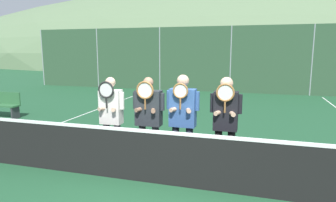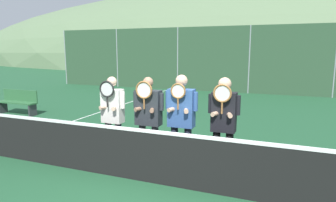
{
  "view_description": "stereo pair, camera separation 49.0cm",
  "coord_description": "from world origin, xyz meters",
  "px_view_note": "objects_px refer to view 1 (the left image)",
  "views": [
    {
      "loc": [
        1.35,
        -4.49,
        2.23
      ],
      "look_at": [
        -0.23,
        0.82,
        1.28
      ],
      "focal_mm": 32.0,
      "sensor_mm": 36.0,
      "label": 1
    },
    {
      "loc": [
        1.81,
        -4.33,
        2.23
      ],
      "look_at": [
        -0.23,
        0.82,
        1.28
      ],
      "focal_mm": 32.0,
      "sensor_mm": 36.0,
      "label": 2
    }
  ],
  "objects_px": {
    "player_leftmost": "(111,114)",
    "car_far_left": "(136,69)",
    "player_center_left": "(149,115)",
    "car_left_of_center": "(209,71)",
    "player_rightmost": "(225,119)",
    "car_center": "(294,73)",
    "player_center_right": "(183,115)"
  },
  "relations": [
    {
      "from": "car_center",
      "to": "player_center_left",
      "type": "bearing_deg",
      "value": -106.34
    },
    {
      "from": "player_center_right",
      "to": "car_far_left",
      "type": "distance_m",
      "value": 15.49
    },
    {
      "from": "car_far_left",
      "to": "car_center",
      "type": "bearing_deg",
      "value": -2.39
    },
    {
      "from": "player_leftmost",
      "to": "car_far_left",
      "type": "relative_size",
      "value": 0.39
    },
    {
      "from": "player_leftmost",
      "to": "car_left_of_center",
      "type": "distance_m",
      "value": 13.97
    },
    {
      "from": "car_left_of_center",
      "to": "car_center",
      "type": "xyz_separation_m",
      "value": [
        4.97,
        -0.37,
        0.0
      ]
    },
    {
      "from": "player_center_left",
      "to": "player_center_right",
      "type": "distance_m",
      "value": 0.65
    },
    {
      "from": "player_center_right",
      "to": "player_rightmost",
      "type": "bearing_deg",
      "value": -0.6
    },
    {
      "from": "player_center_right",
      "to": "player_center_left",
      "type": "bearing_deg",
      "value": 179.75
    },
    {
      "from": "car_left_of_center",
      "to": "car_center",
      "type": "bearing_deg",
      "value": -4.3
    },
    {
      "from": "player_rightmost",
      "to": "car_left_of_center",
      "type": "xyz_separation_m",
      "value": [
        -2.42,
        13.92,
        -0.18
      ]
    },
    {
      "from": "car_far_left",
      "to": "car_left_of_center",
      "type": "height_order",
      "value": "car_far_left"
    },
    {
      "from": "player_center_right",
      "to": "car_center",
      "type": "xyz_separation_m",
      "value": [
        3.32,
        13.54,
        -0.19
      ]
    },
    {
      "from": "car_far_left",
      "to": "car_center",
      "type": "distance_m",
      "value": 10.05
    },
    {
      "from": "car_far_left",
      "to": "player_center_right",
      "type": "bearing_deg",
      "value": -64.27
    },
    {
      "from": "player_center_left",
      "to": "player_rightmost",
      "type": "relative_size",
      "value": 0.98
    },
    {
      "from": "player_rightmost",
      "to": "car_center",
      "type": "height_order",
      "value": "player_rightmost"
    },
    {
      "from": "player_leftmost",
      "to": "player_rightmost",
      "type": "bearing_deg",
      "value": 1.28
    },
    {
      "from": "car_far_left",
      "to": "car_left_of_center",
      "type": "xyz_separation_m",
      "value": [
        5.07,
        -0.04,
        -0.03
      ]
    },
    {
      "from": "player_leftmost",
      "to": "player_center_right",
      "type": "relative_size",
      "value": 0.96
    },
    {
      "from": "player_leftmost",
      "to": "car_center",
      "type": "distance_m",
      "value": 14.39
    },
    {
      "from": "player_leftmost",
      "to": "car_far_left",
      "type": "bearing_deg",
      "value": 110.84
    },
    {
      "from": "player_center_right",
      "to": "car_center",
      "type": "relative_size",
      "value": 0.42
    },
    {
      "from": "player_leftmost",
      "to": "player_center_left",
      "type": "bearing_deg",
      "value": 4.58
    },
    {
      "from": "player_leftmost",
      "to": "car_far_left",
      "type": "xyz_separation_m",
      "value": [
        -5.33,
        14.01,
        -0.1
      ]
    },
    {
      "from": "player_center_left",
      "to": "car_left_of_center",
      "type": "distance_m",
      "value": 13.94
    },
    {
      "from": "player_leftmost",
      "to": "player_rightmost",
      "type": "height_order",
      "value": "player_rightmost"
    },
    {
      "from": "player_leftmost",
      "to": "player_rightmost",
      "type": "relative_size",
      "value": 0.97
    },
    {
      "from": "player_rightmost",
      "to": "car_far_left",
      "type": "height_order",
      "value": "player_rightmost"
    },
    {
      "from": "player_rightmost",
      "to": "car_center",
      "type": "xyz_separation_m",
      "value": [
        2.55,
        13.54,
        -0.17
      ]
    },
    {
      "from": "player_center_right",
      "to": "car_far_left",
      "type": "height_order",
      "value": "player_center_right"
    },
    {
      "from": "player_rightmost",
      "to": "car_left_of_center",
      "type": "distance_m",
      "value": 14.13
    }
  ]
}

